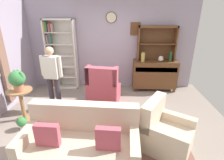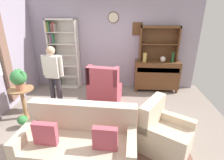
{
  "view_description": "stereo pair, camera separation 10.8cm",
  "coord_description": "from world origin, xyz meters",
  "px_view_note": "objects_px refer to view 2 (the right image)",
  "views": [
    {
      "loc": [
        0.24,
        -3.18,
        2.29
      ],
      "look_at": [
        0.1,
        0.2,
        0.95
      ],
      "focal_mm": 27.89,
      "sensor_mm": 36.0,
      "label": 1
    },
    {
      "loc": [
        0.35,
        -3.17,
        2.29
      ],
      "look_at": [
        0.1,
        0.2,
        0.95
      ],
      "focal_mm": 27.89,
      "sensor_mm": 36.0,
      "label": 2
    }
  ],
  "objects_px": {
    "armchair_floral": "(164,134)",
    "wingback_chair": "(105,89)",
    "book_stack": "(102,106)",
    "potted_plant_large": "(19,78)",
    "sideboard_hutch": "(159,39)",
    "person_reading": "(53,74)",
    "bookshelf": "(62,55)",
    "bottle_wine": "(173,58)",
    "plant_stand": "(23,100)",
    "potted_plant_small": "(23,121)",
    "coffee_table": "(101,112)",
    "sideboard": "(156,74)",
    "couch_floral": "(79,143)",
    "vase_round": "(163,59)",
    "vase_tall": "(145,57)"
  },
  "relations": [
    {
      "from": "plant_stand",
      "to": "potted_plant_large",
      "type": "xyz_separation_m",
      "value": [
        0.05,
        -0.06,
        0.55
      ]
    },
    {
      "from": "sideboard",
      "to": "book_stack",
      "type": "xyz_separation_m",
      "value": [
        -1.41,
        -1.89,
        -0.05
      ]
    },
    {
      "from": "vase_round",
      "to": "coffee_table",
      "type": "relative_size",
      "value": 0.21
    },
    {
      "from": "sideboard_hutch",
      "to": "armchair_floral",
      "type": "relative_size",
      "value": 1.04
    },
    {
      "from": "wingback_chair",
      "to": "potted_plant_small",
      "type": "bearing_deg",
      "value": -142.94
    },
    {
      "from": "sideboard",
      "to": "plant_stand",
      "type": "distance_m",
      "value": 3.65
    },
    {
      "from": "person_reading",
      "to": "book_stack",
      "type": "bearing_deg",
      "value": -27.51
    },
    {
      "from": "plant_stand",
      "to": "potted_plant_large",
      "type": "bearing_deg",
      "value": -49.26
    },
    {
      "from": "bottle_wine",
      "to": "plant_stand",
      "type": "height_order",
      "value": "bottle_wine"
    },
    {
      "from": "book_stack",
      "to": "potted_plant_large",
      "type": "bearing_deg",
      "value": 177.77
    },
    {
      "from": "bookshelf",
      "to": "sideboard_hutch",
      "type": "distance_m",
      "value": 2.95
    },
    {
      "from": "bookshelf",
      "to": "potted_plant_large",
      "type": "xyz_separation_m",
      "value": [
        -0.25,
        -1.91,
        -0.03
      ]
    },
    {
      "from": "bottle_wine",
      "to": "wingback_chair",
      "type": "xyz_separation_m",
      "value": [
        -1.86,
        -0.83,
        -0.68
      ]
    },
    {
      "from": "potted_plant_small",
      "to": "person_reading",
      "type": "xyz_separation_m",
      "value": [
        0.41,
        0.87,
        0.74
      ]
    },
    {
      "from": "armchair_floral",
      "to": "wingback_chair",
      "type": "xyz_separation_m",
      "value": [
        -1.23,
        1.58,
        0.09
      ]
    },
    {
      "from": "couch_floral",
      "to": "potted_plant_small",
      "type": "relative_size",
      "value": 6.58
    },
    {
      "from": "potted_plant_small",
      "to": "person_reading",
      "type": "relative_size",
      "value": 0.18
    },
    {
      "from": "coffee_table",
      "to": "couch_floral",
      "type": "bearing_deg",
      "value": -104.89
    },
    {
      "from": "vase_tall",
      "to": "armchair_floral",
      "type": "distance_m",
      "value": 2.54
    },
    {
      "from": "sideboard",
      "to": "bottle_wine",
      "type": "distance_m",
      "value": 0.69
    },
    {
      "from": "sideboard",
      "to": "bookshelf",
      "type": "bearing_deg",
      "value": 178.31
    },
    {
      "from": "person_reading",
      "to": "potted_plant_large",
      "type": "bearing_deg",
      "value": -130.61
    },
    {
      "from": "sideboard",
      "to": "coffee_table",
      "type": "relative_size",
      "value": 1.62
    },
    {
      "from": "person_reading",
      "to": "book_stack",
      "type": "height_order",
      "value": "person_reading"
    },
    {
      "from": "sideboard",
      "to": "plant_stand",
      "type": "height_order",
      "value": "sideboard"
    },
    {
      "from": "plant_stand",
      "to": "bottle_wine",
      "type": "bearing_deg",
      "value": 25.05
    },
    {
      "from": "bottle_wine",
      "to": "person_reading",
      "type": "relative_size",
      "value": 0.19
    },
    {
      "from": "bookshelf",
      "to": "sideboard_hutch",
      "type": "xyz_separation_m",
      "value": [
        2.9,
        0.02,
        0.53
      ]
    },
    {
      "from": "potted_plant_large",
      "to": "coffee_table",
      "type": "height_order",
      "value": "potted_plant_large"
    },
    {
      "from": "vase_round",
      "to": "sideboard",
      "type": "bearing_deg",
      "value": 152.83
    },
    {
      "from": "sideboard_hutch",
      "to": "person_reading",
      "type": "relative_size",
      "value": 0.71
    },
    {
      "from": "armchair_floral",
      "to": "plant_stand",
      "type": "relative_size",
      "value": 1.44
    },
    {
      "from": "couch_floral",
      "to": "sideboard",
      "type": "bearing_deg",
      "value": 59.81
    },
    {
      "from": "plant_stand",
      "to": "coffee_table",
      "type": "bearing_deg",
      "value": -5.92
    },
    {
      "from": "couch_floral",
      "to": "plant_stand",
      "type": "height_order",
      "value": "couch_floral"
    },
    {
      "from": "couch_floral",
      "to": "bookshelf",
      "type": "bearing_deg",
      "value": 112.83
    },
    {
      "from": "couch_floral",
      "to": "plant_stand",
      "type": "distance_m",
      "value": 1.89
    },
    {
      "from": "coffee_table",
      "to": "person_reading",
      "type": "bearing_deg",
      "value": 150.16
    },
    {
      "from": "sideboard",
      "to": "potted_plant_large",
      "type": "distance_m",
      "value": 3.67
    },
    {
      "from": "couch_floral",
      "to": "book_stack",
      "type": "height_order",
      "value": "couch_floral"
    },
    {
      "from": "sideboard",
      "to": "armchair_floral",
      "type": "height_order",
      "value": "sideboard"
    },
    {
      "from": "sideboard_hutch",
      "to": "bottle_wine",
      "type": "bearing_deg",
      "value": -26.96
    },
    {
      "from": "bookshelf",
      "to": "armchair_floral",
      "type": "xyz_separation_m",
      "value": [
        2.65,
        -2.59,
        -0.74
      ]
    },
    {
      "from": "sideboard",
      "to": "book_stack",
      "type": "relative_size",
      "value": 6.6
    },
    {
      "from": "vase_tall",
      "to": "bookshelf",
      "type": "bearing_deg",
      "value": 176.21
    },
    {
      "from": "bookshelf",
      "to": "wingback_chair",
      "type": "bearing_deg",
      "value": -35.12
    },
    {
      "from": "potted_plant_small",
      "to": "book_stack",
      "type": "xyz_separation_m",
      "value": [
        1.65,
        0.23,
        0.3
      ]
    },
    {
      "from": "armchair_floral",
      "to": "person_reading",
      "type": "height_order",
      "value": "person_reading"
    },
    {
      "from": "sideboard_hutch",
      "to": "potted_plant_small",
      "type": "xyz_separation_m",
      "value": [
        -3.06,
        -2.22,
        -1.4
      ]
    },
    {
      "from": "plant_stand",
      "to": "potted_plant_small",
      "type": "relative_size",
      "value": 2.63
    }
  ]
}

